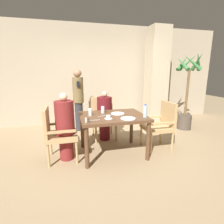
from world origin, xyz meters
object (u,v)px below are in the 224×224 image
potted_palm (186,99)px  water_bottle (145,111)px  glass_tall_mid (103,110)px  plate_main_left (118,114)px  plate_main_right (128,118)px  diner_in_far_chair (104,115)px  standing_host (78,98)px  chair_left_side (57,132)px  diner_in_left_chair (65,126)px  glass_tall_near (90,112)px  chair_far_side (103,116)px  teacup_with_saucer (108,117)px  chair_right_side (161,123)px

potted_palm → water_bottle: size_ratio=8.60×
potted_palm → glass_tall_mid: bearing=-163.7°
plate_main_left → plate_main_right: (0.07, -0.38, 0.00)m
diner_in_far_chair → standing_host: bearing=122.9°
chair_left_side → diner_in_far_chair: bearing=36.3°
diner_in_left_chair → water_bottle: bearing=-11.1°
standing_host → potted_palm: 2.79m
diner_in_far_chair → plate_main_left: bearing=-79.6°
diner_in_far_chair → glass_tall_near: bearing=-121.8°
diner_in_far_chair → water_bottle: bearing=-62.6°
standing_host → plate_main_left: (0.62, -1.42, -0.10)m
chair_far_side → diner_in_far_chair: size_ratio=0.85×
chair_far_side → glass_tall_mid: size_ratio=7.45×
chair_left_side → teacup_with_saucer: 0.91m
chair_far_side → water_bottle: (0.51, -1.13, 0.33)m
potted_palm → plate_main_right: size_ratio=7.80×
chair_left_side → diner_in_left_chair: 0.17m
diner_in_left_chair → glass_tall_near: size_ratio=9.35×
potted_palm → plate_main_left: potted_palm is taller
standing_host → plate_main_left: standing_host is taller
chair_left_side → potted_palm: potted_palm is taller
chair_far_side → standing_host: standing_host is taller
plate_main_left → chair_left_side: bearing=-175.7°
chair_right_side → glass_tall_near: (-1.37, 0.09, 0.29)m
chair_right_side → teacup_with_saucer: bearing=-169.2°
potted_palm → chair_right_side: bearing=-143.6°
glass_tall_mid → plate_main_right: bearing=-57.9°
standing_host → teacup_with_saucer: (0.38, -1.71, -0.08)m
diner_in_left_chair → chair_far_side: size_ratio=1.25×
glass_tall_mid → chair_far_side: bearing=78.0°
potted_palm → glass_tall_mid: size_ratio=15.67×
chair_left_side → standing_host: bearing=72.5°
chair_left_side → chair_far_side: bearing=41.3°
diner_in_left_chair → potted_palm: size_ratio=0.60×
glass_tall_near → glass_tall_mid: bearing=28.2°
chair_far_side → glass_tall_near: chair_far_side is taller
potted_palm → glass_tall_near: 2.74m
diner_in_far_chair → teacup_with_saucer: 0.96m
plate_main_right → water_bottle: water_bottle is taller
chair_left_side → water_bottle: (1.49, -0.26, 0.33)m
diner_in_left_chair → chair_right_side: 1.82m
standing_host → diner_in_far_chair: bearing=-57.1°
diner_in_far_chair → plate_main_left: 0.67m
chair_left_side → standing_host: standing_host is taller
chair_right_side → chair_left_side: bearing=180.0°
diner_in_left_chair → plate_main_left: size_ratio=4.65×
plate_main_right → teacup_with_saucer: size_ratio=1.92×
diner_in_far_chair → glass_tall_near: size_ratio=8.72×
teacup_with_saucer → plate_main_left: bearing=50.1°
diner_in_far_chair → water_bottle: diner_in_far_chair is taller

